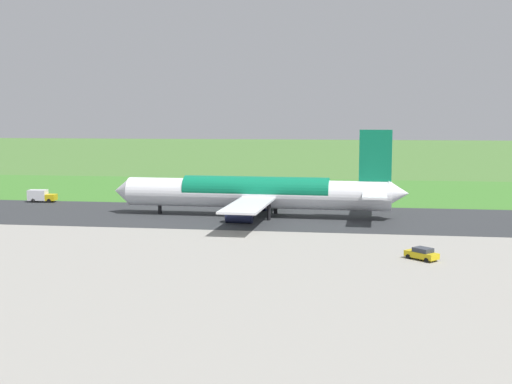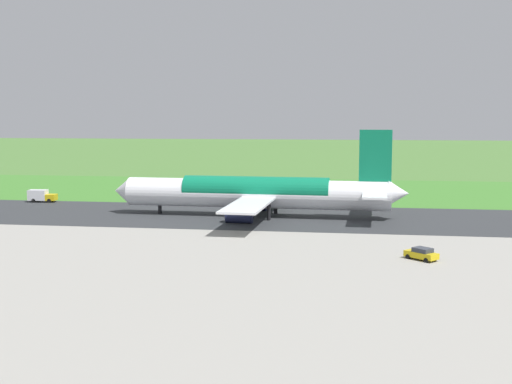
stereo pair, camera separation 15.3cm
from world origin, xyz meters
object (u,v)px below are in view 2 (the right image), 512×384
Objects in this scene: no_stopping_sign at (295,191)px; traffic_cone_orange at (267,193)px; airliner_main at (258,193)px; service_truck_baggage at (41,196)px; service_car_followme at (422,254)px.

no_stopping_sign is 8.36m from traffic_cone_orange.
service_truck_baggage is at bearing -14.97° from airliner_main.
airliner_main is 41.56m from service_car_followme.
service_truck_baggage is at bearing -31.58° from service_car_followme.
airliner_main reaches higher than service_truck_baggage.
no_stopping_sign is 4.66× the size of traffic_cone_orange.
no_stopping_sign is at bearing 147.40° from traffic_cone_orange.
traffic_cone_orange is at bearing -85.16° from airliner_main.
service_car_followme is at bearing 148.42° from service_truck_baggage.
service_truck_baggage is 49.86m from traffic_cone_orange.
service_car_followme is at bearing 128.23° from airliner_main.
airliner_main is at bearing 94.84° from traffic_cone_orange.
no_stopping_sign is at bearing -163.04° from service_truck_baggage.
service_truck_baggage is 54.81m from no_stopping_sign.
airliner_main reaches higher than service_car_followme.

